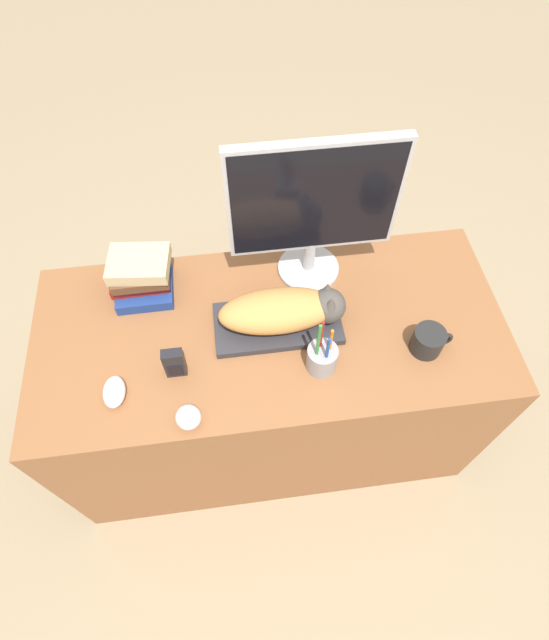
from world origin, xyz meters
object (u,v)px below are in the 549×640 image
(cat, at_px, (287,310))
(baseball, at_px, (188,417))
(monitor, at_px, (314,206))
(computer_mouse, at_px, (114,392))
(keyboard, at_px, (278,324))
(book_stack, at_px, (141,276))
(coffee_mug, at_px, (428,341))
(pen_cup, at_px, (322,358))
(phone, at_px, (174,363))

(cat, height_order, baseball, cat)
(monitor, distance_m, computer_mouse, 0.76)
(keyboard, relative_size, book_stack, 1.92)
(monitor, xyz_separation_m, coffee_mug, (0.29, -0.33, -0.24))
(baseball, bearing_deg, keyboard, 45.09)
(coffee_mug, bearing_deg, pen_cup, -176.59)
(computer_mouse, distance_m, coffee_mug, 0.90)
(computer_mouse, bearing_deg, baseball, -27.91)
(monitor, height_order, coffee_mug, monitor)
(computer_mouse, height_order, coffee_mug, coffee_mug)
(keyboard, height_order, pen_cup, pen_cup)
(monitor, xyz_separation_m, computer_mouse, (-0.61, -0.37, -0.26))
(coffee_mug, height_order, phone, phone)
(keyboard, bearing_deg, book_stack, 154.53)
(phone, bearing_deg, pen_cup, -4.62)
(computer_mouse, height_order, pen_cup, pen_cup)
(computer_mouse, bearing_deg, phone, 16.30)
(monitor, distance_m, coffee_mug, 0.51)
(computer_mouse, bearing_deg, book_stack, 77.66)
(baseball, xyz_separation_m, book_stack, (-0.12, 0.47, 0.04))
(monitor, height_order, book_stack, monitor)
(cat, distance_m, monitor, 0.30)
(keyboard, bearing_deg, pen_cup, -55.65)
(computer_mouse, bearing_deg, cat, 18.59)
(cat, relative_size, phone, 3.43)
(cat, height_order, phone, cat)
(cat, xyz_separation_m, computer_mouse, (-0.50, -0.17, -0.06))
(monitor, distance_m, pen_cup, 0.43)
(keyboard, height_order, baseball, baseball)
(computer_mouse, relative_size, pen_cup, 0.43)
(computer_mouse, xyz_separation_m, book_stack, (0.08, 0.36, 0.05))
(cat, distance_m, pen_cup, 0.17)
(computer_mouse, relative_size, book_stack, 0.49)
(keyboard, relative_size, baseball, 5.53)
(coffee_mug, relative_size, book_stack, 0.61)
(keyboard, relative_size, pen_cup, 1.68)
(pen_cup, bearing_deg, coffee_mug, 3.41)
(pen_cup, relative_size, book_stack, 1.15)
(coffee_mug, distance_m, phone, 0.73)
(pen_cup, bearing_deg, cat, 116.65)
(keyboard, distance_m, phone, 0.33)
(keyboard, relative_size, computer_mouse, 3.90)
(coffee_mug, relative_size, baseball, 1.76)
(monitor, distance_m, baseball, 0.67)
(book_stack, bearing_deg, coffee_mug, -21.55)
(cat, xyz_separation_m, book_stack, (-0.43, 0.19, -0.01))
(monitor, bearing_deg, baseball, -130.23)
(coffee_mug, xyz_separation_m, pen_cup, (-0.32, -0.02, 0.01))
(keyboard, distance_m, monitor, 0.36)
(coffee_mug, bearing_deg, cat, 161.20)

